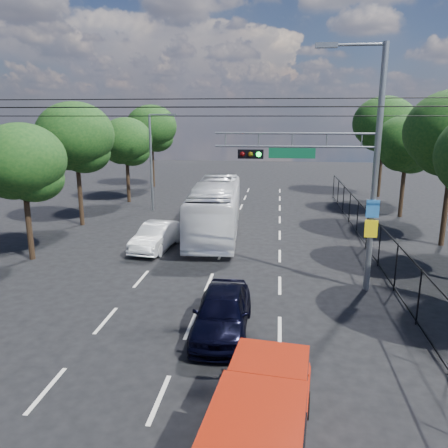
% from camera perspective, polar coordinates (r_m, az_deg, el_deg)
% --- Properties ---
extents(ground, '(120.00, 120.00, 0.00)m').
position_cam_1_polar(ground, '(11.90, -8.45, -21.67)').
color(ground, black).
rests_on(ground, ground).
extents(lane_markings, '(6.12, 38.00, 0.01)m').
position_cam_1_polar(lane_markings, '(24.45, 0.24, -2.46)').
color(lane_markings, beige).
rests_on(lane_markings, ground).
extents(signal_mast, '(6.43, 0.39, 9.50)m').
position_cam_1_polar(signal_mast, '(17.54, 15.38, 8.01)').
color(signal_mast, slate).
rests_on(signal_mast, ground).
extents(streetlight_left, '(2.09, 0.22, 7.08)m').
position_cam_1_polar(streetlight_left, '(32.72, -9.23, 8.56)').
color(streetlight_left, slate).
rests_on(streetlight_left, ground).
extents(utility_wires, '(22.00, 5.04, 0.74)m').
position_cam_1_polar(utility_wires, '(18.34, -1.73, 14.96)').
color(utility_wires, black).
rests_on(utility_wires, ground).
extents(fence_right, '(0.06, 34.03, 2.00)m').
position_cam_1_polar(fence_right, '(22.76, 19.03, -1.79)').
color(fence_right, black).
rests_on(fence_right, ground).
extents(tree_right_d, '(4.32, 4.32, 7.02)m').
position_cam_1_polar(tree_right_d, '(32.54, 22.76, 9.25)').
color(tree_right_d, black).
rests_on(tree_right_d, ground).
extents(tree_right_e, '(5.28, 5.28, 8.58)m').
position_cam_1_polar(tree_right_e, '(40.30, 20.17, 11.72)').
color(tree_right_e, black).
rests_on(tree_right_e, ground).
extents(tree_left_b, '(4.08, 4.08, 6.63)m').
position_cam_1_polar(tree_left_b, '(22.84, -24.76, 6.84)').
color(tree_left_b, black).
rests_on(tree_left_b, ground).
extents(tree_left_c, '(4.80, 4.80, 7.80)m').
position_cam_1_polar(tree_left_c, '(29.20, -18.74, 10.25)').
color(tree_left_c, black).
rests_on(tree_left_c, ground).
extents(tree_left_d, '(4.20, 4.20, 6.83)m').
position_cam_1_polar(tree_left_d, '(36.47, -12.63, 10.16)').
color(tree_left_d, black).
rests_on(tree_left_d, ground).
extents(tree_left_e, '(4.92, 4.92, 7.99)m').
position_cam_1_polar(tree_left_e, '(44.11, -9.41, 11.96)').
color(tree_left_e, black).
rests_on(tree_left_e, ground).
extents(red_pickup, '(2.23, 4.96, 1.79)m').
position_cam_1_polar(red_pickup, '(9.68, 5.04, -24.01)').
color(red_pickup, black).
rests_on(red_pickup, ground).
extents(navy_hatchback, '(1.82, 4.39, 1.49)m').
position_cam_1_polar(navy_hatchback, '(14.40, -0.24, -11.38)').
color(navy_hatchback, black).
rests_on(navy_hatchback, ground).
extents(white_bus, '(3.31, 11.22, 3.09)m').
position_cam_1_polar(white_bus, '(26.06, -1.11, 2.05)').
color(white_bus, white).
rests_on(white_bus, ground).
extents(white_van, '(2.02, 4.42, 1.41)m').
position_cam_1_polar(white_van, '(23.42, -8.78, -1.59)').
color(white_van, white).
rests_on(white_van, ground).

